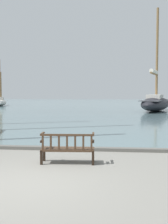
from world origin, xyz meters
The scene contains 6 objects.
ground_plane centered at (0.00, 0.00, 0.00)m, with size 160.00×160.00×0.00m, color gray.
harbor_water centered at (0.00, 44.00, 0.04)m, with size 100.00×80.00×0.08m, color slate.
quay_edge_kerb centered at (0.00, 3.85, 0.06)m, with size 40.00×0.30×0.12m, color #5B5954.
park_bench centered at (0.65, 1.91, 0.47)m, with size 1.63×0.61×0.92m.
sailboat_far_port centered at (-15.70, 36.49, 0.76)m, with size 3.58×7.34×7.31m.
sailboat_distant_harbor centered at (6.85, 25.93, 1.06)m, with size 5.58×9.88×11.49m.
Camera 1 is at (1.98, -6.35, 2.13)m, focal length 45.00 mm.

